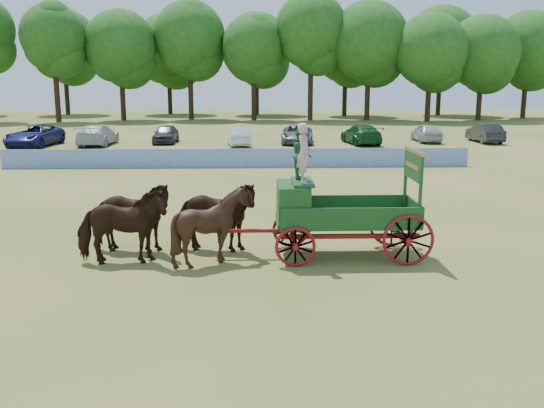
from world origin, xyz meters
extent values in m
plane|color=olive|center=(0.00, 0.00, 0.00)|extent=(160.00, 160.00, 0.00)
imported|color=black|center=(-3.64, 0.18, 1.03)|extent=(2.53, 1.32, 2.06)
imported|color=black|center=(-3.64, 1.28, 1.03)|extent=(2.55, 1.37, 2.06)
imported|color=black|center=(-1.24, 0.18, 1.03)|extent=(2.22, 2.07, 2.07)
imported|color=black|center=(-1.24, 1.28, 1.03)|extent=(2.58, 1.45, 2.06)
cube|color=maroon|center=(0.96, 0.73, 0.60)|extent=(0.12, 2.00, 0.12)
cube|color=maroon|center=(3.96, 0.73, 0.60)|extent=(0.12, 2.00, 0.12)
cube|color=maroon|center=(2.46, 0.18, 0.72)|extent=(3.80, 0.10, 0.12)
cube|color=maroon|center=(2.46, 1.28, 0.72)|extent=(3.80, 0.10, 0.12)
cube|color=maroon|center=(0.06, 0.73, 0.75)|extent=(2.80, 0.09, 0.09)
cube|color=#184A21|center=(2.46, 0.73, 1.00)|extent=(3.80, 1.80, 0.10)
cube|color=#184A21|center=(2.46, -0.15, 1.30)|extent=(3.80, 0.06, 0.55)
cube|color=#184A21|center=(2.46, 1.61, 1.30)|extent=(3.80, 0.06, 0.55)
cube|color=#184A21|center=(4.34, 0.73, 1.30)|extent=(0.06, 1.80, 0.55)
cube|color=#184A21|center=(0.96, 0.73, 1.55)|extent=(0.85, 1.70, 1.05)
cube|color=#184A21|center=(1.21, 0.73, 2.12)|extent=(0.55, 1.50, 0.08)
cube|color=#184A21|center=(0.58, 0.73, 1.35)|extent=(0.10, 1.60, 0.65)
cube|color=#184A21|center=(0.76, 0.73, 1.05)|extent=(0.55, 1.60, 0.06)
cube|color=#184A21|center=(4.26, -0.07, 1.95)|extent=(0.08, 0.08, 1.80)
cube|color=#184A21|center=(4.26, 1.53, 1.95)|extent=(0.08, 0.08, 1.80)
cube|color=#184A21|center=(4.26, 0.73, 2.55)|extent=(0.07, 1.75, 0.75)
cube|color=#CD8335|center=(4.26, 0.73, 2.95)|extent=(0.08, 1.80, 0.09)
cube|color=#CD8335|center=(4.22, 0.73, 2.55)|extent=(0.02, 1.30, 0.12)
torus|color=maroon|center=(0.96, -0.22, 0.55)|extent=(1.09, 0.09, 1.09)
torus|color=maroon|center=(0.96, 1.68, 0.55)|extent=(1.09, 0.09, 1.09)
torus|color=maroon|center=(3.96, -0.22, 0.70)|extent=(1.39, 0.09, 1.39)
torus|color=maroon|center=(3.96, 1.68, 0.70)|extent=(1.39, 0.09, 1.39)
imported|color=#D1A0B4|center=(1.21, 0.38, 2.96)|extent=(0.38, 0.58, 1.60)
imported|color=#246235|center=(1.21, 1.08, 2.85)|extent=(0.52, 0.67, 1.39)
cube|color=#214BB2|center=(-1.00, 18.00, 0.53)|extent=(26.00, 0.08, 1.05)
imported|color=navy|center=(-16.03, 29.18, 0.78)|extent=(3.24, 5.88, 1.56)
imported|color=silver|center=(-11.59, 29.72, 0.76)|extent=(2.37, 5.35, 1.53)
imported|color=#333338|center=(-6.74, 31.02, 0.70)|extent=(1.74, 4.13, 1.39)
imported|color=silver|center=(-1.16, 28.83, 0.68)|extent=(1.92, 4.25, 1.35)
imported|color=slate|center=(3.29, 30.50, 0.70)|extent=(2.75, 5.22, 1.40)
imported|color=#144C1E|center=(8.06, 29.75, 0.73)|extent=(2.72, 5.30, 1.47)
imported|color=#B2B2B7|center=(13.42, 31.15, 0.72)|extent=(1.77, 4.24, 1.44)
imported|color=#262628|center=(17.83, 30.69, 0.73)|extent=(1.63, 4.46, 1.46)
cylinder|color=#382314|center=(-21.91, 53.86, 2.57)|extent=(0.60, 0.60, 5.13)
sphere|color=#1B4C14|center=(-21.91, 53.86, 9.45)|extent=(7.05, 7.05, 7.05)
cylinder|color=#382314|center=(-15.15, 56.38, 2.30)|extent=(0.60, 0.60, 4.60)
sphere|color=#1B4C14|center=(-15.15, 56.38, 8.47)|extent=(8.27, 8.27, 8.27)
cylinder|color=#382314|center=(-7.40, 57.81, 2.61)|extent=(0.60, 0.60, 5.22)
sphere|color=#1B4C14|center=(-7.40, 57.81, 9.61)|extent=(8.40, 8.40, 8.40)
cylinder|color=#382314|center=(0.11, 56.34, 2.31)|extent=(0.60, 0.60, 4.63)
sphere|color=#1B4C14|center=(0.11, 56.34, 8.52)|extent=(7.19, 7.19, 7.19)
cylinder|color=#382314|center=(6.71, 56.08, 2.82)|extent=(0.60, 0.60, 5.63)
sphere|color=#1B4C14|center=(6.71, 56.08, 10.37)|extent=(8.32, 8.32, 8.32)
cylinder|color=#382314|center=(13.35, 55.72, 2.46)|extent=(0.60, 0.60, 4.92)
sphere|color=#1B4C14|center=(13.35, 55.72, 9.06)|extent=(9.10, 9.10, 9.10)
cylinder|color=#382314|center=(19.86, 53.39, 2.15)|extent=(0.60, 0.60, 4.31)
sphere|color=#1B4C14|center=(19.86, 53.39, 7.93)|extent=(8.21, 8.21, 8.21)
cylinder|color=#382314|center=(26.38, 55.09, 2.12)|extent=(0.60, 0.60, 4.25)
sphere|color=#1B4C14|center=(26.38, 55.09, 7.82)|extent=(8.43, 8.43, 8.43)
cylinder|color=#382314|center=(33.29, 58.68, 2.27)|extent=(0.60, 0.60, 4.54)
sphere|color=#1B4C14|center=(33.29, 58.68, 8.36)|extent=(8.97, 8.97, 8.97)
cylinder|color=#382314|center=(-25.03, 68.04, 2.50)|extent=(0.60, 0.60, 4.99)
sphere|color=#1B4C14|center=(-25.03, 68.04, 9.20)|extent=(9.29, 9.29, 9.29)
cylinder|color=#382314|center=(-11.30, 68.49, 2.34)|extent=(0.60, 0.60, 4.69)
sphere|color=#1B4C14|center=(-11.30, 68.49, 8.64)|extent=(9.45, 9.45, 9.45)
cylinder|color=#382314|center=(0.52, 66.81, 2.37)|extent=(0.60, 0.60, 4.75)
sphere|color=#1B4C14|center=(0.52, 66.81, 8.74)|extent=(9.34, 9.34, 9.34)
cylinder|color=#382314|center=(12.00, 64.29, 2.32)|extent=(0.60, 0.60, 4.64)
sphere|color=#1B4C14|center=(12.00, 64.29, 8.55)|extent=(8.54, 8.54, 8.54)
cylinder|color=#382314|center=(24.71, 65.27, 2.54)|extent=(0.60, 0.60, 5.09)
sphere|color=#1B4C14|center=(24.71, 65.27, 9.37)|extent=(9.61, 9.61, 9.61)
camera|label=1|loc=(-0.17, -15.58, 4.93)|focal=40.00mm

